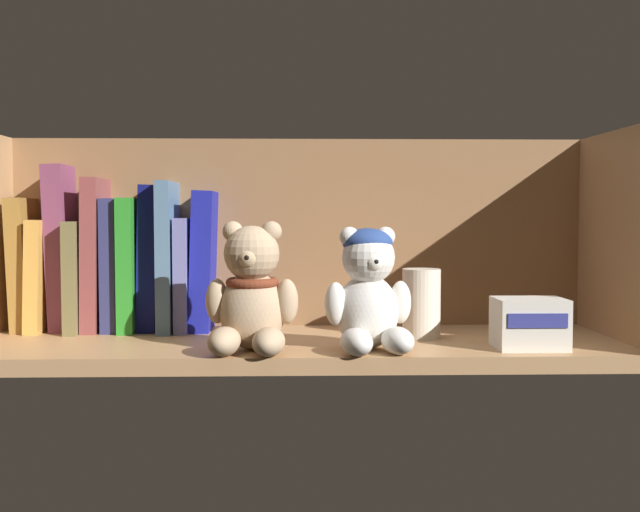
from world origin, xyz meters
TOP-DOWN VIEW (x-y plane):
  - shelf_board at (0.00, 0.00)cm, footprint 81.28×24.94cm
  - shelf_back_panel at (0.00, 13.07)cm, footprint 83.68×1.20cm
  - shelf_side_panel_right at (41.44, 0.00)cm, footprint 1.60×27.34cm
  - book_0 at (-37.97, 10.28)cm, footprint 2.96×10.35cm
  - book_1 at (-35.49, 10.28)cm, footprint 2.52×12.52cm
  - book_2 at (-32.83, 10.28)cm, footprint 3.44×9.67cm
  - book_3 at (-30.31, 10.28)cm, footprint 1.70×14.59cm
  - book_4 at (-28.07, 10.28)cm, footprint 2.52×11.94cm
  - book_5 at (-25.65, 10.28)cm, footprint 2.07×11.35cm
  - book_6 at (-23.22, 10.28)cm, footprint 2.16×13.09cm
  - book_7 at (-20.55, 10.28)cm, footprint 3.15×10.15cm
  - book_8 at (-18.01, 10.28)cm, footprint 1.92×14.69cm
  - book_9 at (-15.87, 10.28)cm, footprint 1.72×13.57cm
  - book_10 at (-13.30, 10.28)cm, footprint 3.49×11.06cm
  - teddy_bear_larger at (-5.65, -7.43)cm, footprint 11.22×11.49cm
  - teddy_bear_smaller at (8.21, -7.36)cm, footprint 10.82×11.26cm
  - pillar_candle at (15.88, 1.21)cm, footprint 4.96×4.96cm
  - small_product_box at (27.53, -7.04)cm, footprint 8.23×6.32cm

SIDE VIEW (x-z plane):
  - shelf_board at x=0.00cm, z-range 0.00..2.00cm
  - small_product_box at x=27.53cm, z-range 2.00..8.04cm
  - pillar_candle at x=15.88cm, z-range 2.00..10.99cm
  - teddy_bear_larger at x=-5.65cm, z-range 0.88..16.13cm
  - teddy_bear_smaller at x=8.21cm, z-range 1.62..16.21cm
  - book_3 at x=-30.31cm, z-range 2.00..17.12cm
  - book_1 at x=-35.49cm, z-range 1.97..17.33cm
  - book_9 at x=-15.87cm, z-range 2.00..17.56cm
  - book_5 at x=-25.65cm, z-range 2.00..20.19cm
  - book_6 at x=-23.22cm, z-range 2.00..20.26cm
  - book_0 at x=-37.97cm, z-range 1.97..20.31cm
  - book_10 at x=-13.30cm, z-range 1.96..21.30cm
  - book_7 at x=-20.55cm, z-range 1.97..22.07cm
  - book_8 at x=-18.01cm, z-range 2.00..22.51cm
  - book_4 at x=-28.07cm, z-range 1.98..23.03cm
  - book_2 at x=-32.83cm, z-range 1.96..24.85cm
  - shelf_back_panel at x=0.00cm, z-range 0.00..28.88cm
  - shelf_side_panel_right at x=41.44cm, z-range 0.00..28.88cm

